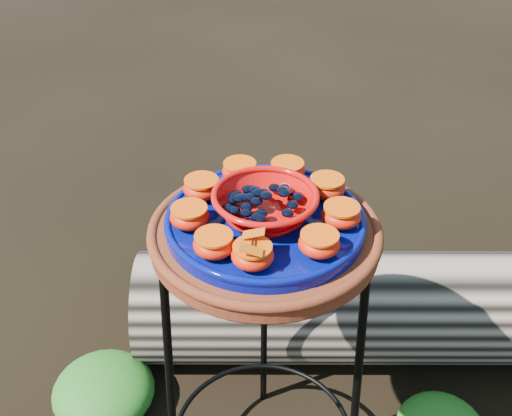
{
  "coord_description": "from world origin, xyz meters",
  "views": [
    {
      "loc": [
        0.0,
        -0.91,
        1.41
      ],
      "look_at": [
        -0.02,
        0.0,
        0.78
      ],
      "focal_mm": 45.0,
      "sensor_mm": 36.0,
      "label": 1
    }
  ],
  "objects_px": {
    "terracotta_saucer": "(265,235)",
    "cobalt_plate": "(265,222)",
    "plant_stand": "(264,374)",
    "red_bowl": "(265,206)",
    "driftwood_log": "(438,307)"
  },
  "relations": [
    {
      "from": "terracotta_saucer",
      "to": "cobalt_plate",
      "type": "distance_m",
      "value": 0.03
    },
    {
      "from": "plant_stand",
      "to": "terracotta_saucer",
      "type": "xyz_separation_m",
      "value": [
        0.0,
        0.0,
        0.37
      ]
    },
    {
      "from": "plant_stand",
      "to": "red_bowl",
      "type": "relative_size",
      "value": 4.02
    },
    {
      "from": "terracotta_saucer",
      "to": "red_bowl",
      "type": "xyz_separation_m",
      "value": [
        0.0,
        0.0,
        0.06
      ]
    },
    {
      "from": "red_bowl",
      "to": "cobalt_plate",
      "type": "bearing_deg",
      "value": 0.0
    },
    {
      "from": "plant_stand",
      "to": "terracotta_saucer",
      "type": "bearing_deg",
      "value": 0.0
    },
    {
      "from": "plant_stand",
      "to": "red_bowl",
      "type": "bearing_deg",
      "value": 0.0
    },
    {
      "from": "cobalt_plate",
      "to": "driftwood_log",
      "type": "height_order",
      "value": "cobalt_plate"
    },
    {
      "from": "plant_stand",
      "to": "terracotta_saucer",
      "type": "distance_m",
      "value": 0.37
    },
    {
      "from": "terracotta_saucer",
      "to": "red_bowl",
      "type": "height_order",
      "value": "red_bowl"
    },
    {
      "from": "cobalt_plate",
      "to": "red_bowl",
      "type": "bearing_deg",
      "value": 0.0
    },
    {
      "from": "terracotta_saucer",
      "to": "cobalt_plate",
      "type": "xyz_separation_m",
      "value": [
        0.0,
        0.0,
        0.03
      ]
    },
    {
      "from": "plant_stand",
      "to": "red_bowl",
      "type": "xyz_separation_m",
      "value": [
        0.0,
        0.0,
        0.43
      ]
    },
    {
      "from": "cobalt_plate",
      "to": "driftwood_log",
      "type": "distance_m",
      "value": 0.87
    },
    {
      "from": "driftwood_log",
      "to": "red_bowl",
      "type": "bearing_deg",
      "value": -139.64
    }
  ]
}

